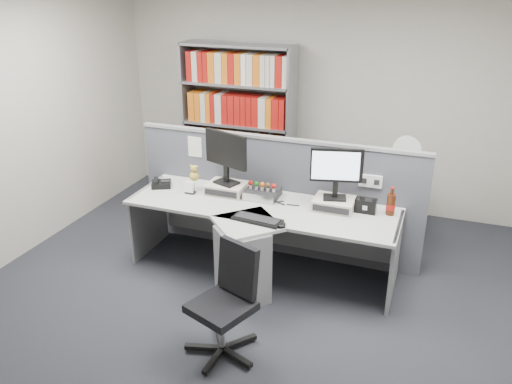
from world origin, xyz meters
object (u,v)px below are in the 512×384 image
at_px(filing_cabinet, 400,210).
at_px(office_chair, 228,298).
at_px(desktop_pc, 263,193).
at_px(monitor_left, 226,153).
at_px(monitor_right, 336,169).
at_px(speaker, 366,206).
at_px(cola_bottle, 391,204).
at_px(shelving_unit, 239,127).
at_px(keyboard, 257,219).
at_px(desk_fan, 407,153).
at_px(desk_calendar, 190,189).
at_px(desk, 254,240).
at_px(mouse, 282,225).
at_px(desk_phone, 161,184).

xyz_separation_m(filing_cabinet, office_chair, (-1.04, -2.40, 0.12)).
bearing_deg(desktop_pc, monitor_left, -178.07).
bearing_deg(filing_cabinet, monitor_left, -148.17).
bearing_deg(monitor_right, speaker, 4.45).
height_order(cola_bottle, shelving_unit, shelving_unit).
bearing_deg(keyboard, shelving_unit, 116.42).
height_order(keyboard, cola_bottle, cola_bottle).
xyz_separation_m(monitor_left, desk_fan, (1.64, 1.02, -0.12)).
bearing_deg(speaker, desk_calendar, -174.49).
height_order(desk, monitor_right, monitor_right).
bearing_deg(desk_fan, monitor_left, -148.19).
distance_m(mouse, cola_bottle, 1.04).
bearing_deg(desk_phone, desk, -14.47).
bearing_deg(desk_phone, monitor_right, 2.82).
xyz_separation_m(desk_phone, desk_fan, (2.34, 1.10, 0.26)).
bearing_deg(monitor_right, cola_bottle, 5.23).
height_order(mouse, cola_bottle, cola_bottle).
xyz_separation_m(desk_phone, filing_cabinet, (2.34, 1.10, -0.40)).
bearing_deg(shelving_unit, filing_cabinet, -12.07).
distance_m(mouse, desk_fan, 1.81).
height_order(desktop_pc, mouse, desktop_pc).
distance_m(desk, mouse, 0.46).
xyz_separation_m(desktop_pc, filing_cabinet, (1.26, 1.00, -0.41)).
relative_size(mouse, desk_fan, 0.20).
relative_size(desktop_pc, shelving_unit, 0.16).
bearing_deg(cola_bottle, monitor_left, -178.34).
height_order(speaker, shelving_unit, shelving_unit).
relative_size(desk, desktop_pc, 8.15).
distance_m(desk, monitor_left, 0.90).
distance_m(desk, office_chair, 1.01).
distance_m(desk_phone, desk_calendar, 0.37).
distance_m(monitor_left, cola_bottle, 1.64).
distance_m(desk_calendar, desk_fan, 2.30).
xyz_separation_m(desk, filing_cabinet, (1.20, 1.40, -0.11)).
height_order(desk_phone, desk_fan, desk_fan).
relative_size(monitor_left, desk_phone, 2.09).
relative_size(shelving_unit, desk_fan, 3.99).
xyz_separation_m(desktop_pc, shelving_unit, (-0.84, 1.45, 0.21)).
distance_m(cola_bottle, filing_cabinet, 1.08).
height_order(shelving_unit, office_chair, shelving_unit).
distance_m(desktop_pc, shelving_unit, 1.69).
relative_size(monitor_right, desk_phone, 1.93).
distance_m(monitor_right, cola_bottle, 0.59).
relative_size(mouse, desk_calendar, 0.84).
bearing_deg(mouse, desk_fan, 60.59).
distance_m(filing_cabinet, office_chair, 2.62).
bearing_deg(shelving_unit, speaker, -37.89).
bearing_deg(office_chair, keyboard, 95.17).
height_order(desk_calendar, filing_cabinet, desk_calendar).
distance_m(desktop_pc, mouse, 0.67).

